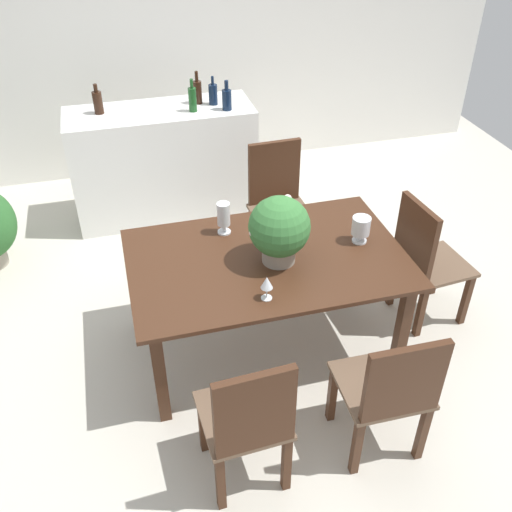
{
  "coord_description": "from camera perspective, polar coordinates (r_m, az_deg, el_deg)",
  "views": [
    {
      "loc": [
        -0.81,
        -3.03,
        2.81
      ],
      "look_at": [
        -0.06,
        -0.23,
        0.72
      ],
      "focal_mm": 40.17,
      "sensor_mm": 36.0,
      "label": 1
    }
  ],
  "objects": [
    {
      "name": "dining_table",
      "position": [
        3.59,
        1.09,
        -1.29
      ],
      "size": [
        1.71,
        1.09,
        0.74
      ],
      "color": "#422616",
      "rests_on": "ground"
    },
    {
      "name": "wine_bottle_clear",
      "position": [
        5.07,
        -4.3,
        15.79
      ],
      "size": [
        0.08,
        0.08,
        0.24
      ],
      "color": "#0F1E38",
      "rests_on": "kitchen_counter"
    },
    {
      "name": "crystal_vase_center_near",
      "position": [
        3.7,
        -3.25,
        4.03
      ],
      "size": [
        0.09,
        0.09,
        0.22
      ],
      "color": "silver",
      "rests_on": "dining_table"
    },
    {
      "name": "crystal_vase_left",
      "position": [
        3.68,
        10.41,
        2.86
      ],
      "size": [
        0.12,
        0.12,
        0.18
      ],
      "color": "silver",
      "rests_on": "dining_table"
    },
    {
      "name": "kitchen_counter",
      "position": [
        5.24,
        -9.14,
        9.13
      ],
      "size": [
        1.59,
        0.58,
        0.99
      ],
      "primitive_type": "cube",
      "color": "white",
      "rests_on": "ground"
    },
    {
      "name": "ground_plane",
      "position": [
        4.22,
        -0.09,
        -6.0
      ],
      "size": [
        7.04,
        7.04,
        0.0
      ],
      "primitive_type": "plane",
      "color": "beige"
    },
    {
      "name": "chair_foot_end",
      "position": [
        4.05,
        16.4,
        -0.14
      ],
      "size": [
        0.48,
        0.47,
        0.96
      ],
      "rotation": [
        0.0,
        0.0,
        1.66
      ],
      "color": "#422616",
      "rests_on": "ground"
    },
    {
      "name": "chair_near_left",
      "position": [
        2.92,
        -0.76,
        -16.04
      ],
      "size": [
        0.45,
        0.46,
        0.94
      ],
      "rotation": [
        0.0,
        0.0,
        3.19
      ],
      "color": "#422616",
      "rests_on": "ground"
    },
    {
      "name": "back_wall",
      "position": [
        5.89,
        -7.15,
        20.72
      ],
      "size": [
        6.4,
        0.1,
        2.6
      ],
      "primitive_type": "cube",
      "color": "white",
      "rests_on": "ground"
    },
    {
      "name": "flower_centerpiece",
      "position": [
        3.38,
        2.33,
        2.71
      ],
      "size": [
        0.37,
        0.37,
        0.43
      ],
      "color": "gray",
      "rests_on": "dining_table"
    },
    {
      "name": "chair_near_right",
      "position": [
        3.13,
        13.25,
        -12.83
      ],
      "size": [
        0.47,
        0.45,
        0.91
      ],
      "rotation": [
        0.0,
        0.0,
        3.12
      ],
      "color": "#422616",
      "rests_on": "ground"
    },
    {
      "name": "wine_bottle_tall",
      "position": [
        4.93,
        -6.35,
        15.29
      ],
      "size": [
        0.07,
        0.07,
        0.27
      ],
      "color": "#194C1E",
      "rests_on": "kitchen_counter"
    },
    {
      "name": "wine_bottle_amber",
      "position": [
        5.03,
        -15.48,
        14.57
      ],
      "size": [
        0.08,
        0.08,
        0.25
      ],
      "color": "black",
      "rests_on": "kitchen_counter"
    },
    {
      "name": "chair_far_right",
      "position": [
        4.55,
        2.19,
        5.79
      ],
      "size": [
        0.47,
        0.47,
        0.97
      ],
      "rotation": [
        0.0,
        0.0,
        0.04
      ],
      "color": "#422616",
      "rests_on": "ground"
    },
    {
      "name": "wine_bottle_green",
      "position": [
        4.94,
        -2.92,
        15.36
      ],
      "size": [
        0.08,
        0.08,
        0.25
      ],
      "color": "#0F1E38",
      "rests_on": "kitchen_counter"
    },
    {
      "name": "wine_bottle_dark",
      "position": [
        5.1,
        -5.86,
        15.98
      ],
      "size": [
        0.08,
        0.08,
        0.28
      ],
      "color": "black",
      "rests_on": "kitchen_counter"
    },
    {
      "name": "wine_glass",
      "position": [
        3.16,
        1.08,
        -2.74
      ],
      "size": [
        0.07,
        0.07,
        0.15
      ],
      "color": "silver",
      "rests_on": "dining_table"
    }
  ]
}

